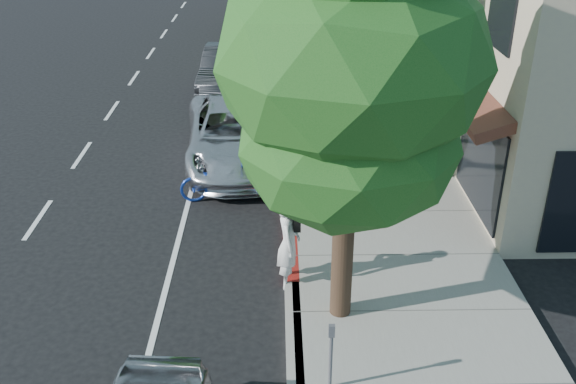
{
  "coord_description": "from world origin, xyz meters",
  "views": [
    {
      "loc": [
        -0.27,
        -11.92,
        7.72
      ],
      "look_at": [
        -0.05,
        0.72,
        1.35
      ],
      "focal_mm": 40.0,
      "sensor_mm": 36.0,
      "label": 1
    }
  ],
  "objects_px": {
    "street_tree_1": "(325,2)",
    "pedestrian": "(358,120)",
    "white_pickup": "(272,33)",
    "street_tree_0": "(351,67)",
    "dark_sedan": "(227,69)",
    "silver_suv": "(236,134)",
    "bicycle": "(220,180)",
    "dark_suv_far": "(253,21)",
    "cyclist": "(288,243)"
  },
  "relations": [
    {
      "from": "street_tree_0",
      "to": "cyclist",
      "type": "xyz_separation_m",
      "value": [
        -0.97,
        1.15,
        -3.95
      ]
    },
    {
      "from": "silver_suv",
      "to": "white_pickup",
      "type": "relative_size",
      "value": 1.03
    },
    {
      "from": "street_tree_0",
      "to": "pedestrian",
      "type": "distance_m",
      "value": 9.28
    },
    {
      "from": "cyclist",
      "to": "pedestrian",
      "type": "height_order",
      "value": "cyclist"
    },
    {
      "from": "dark_suv_far",
      "to": "pedestrian",
      "type": "bearing_deg",
      "value": -70.52
    },
    {
      "from": "street_tree_1",
      "to": "pedestrian",
      "type": "height_order",
      "value": "street_tree_1"
    },
    {
      "from": "white_pickup",
      "to": "dark_suv_far",
      "type": "distance_m",
      "value": 3.35
    },
    {
      "from": "white_pickup",
      "to": "bicycle",
      "type": "bearing_deg",
      "value": -100.07
    },
    {
      "from": "street_tree_0",
      "to": "cyclist",
      "type": "relative_size",
      "value": 4.01
    },
    {
      "from": "cyclist",
      "to": "pedestrian",
      "type": "bearing_deg",
      "value": -15.22
    },
    {
      "from": "street_tree_1",
      "to": "bicycle",
      "type": "xyz_separation_m",
      "value": [
        -2.65,
        -1.0,
        -4.29
      ]
    },
    {
      "from": "street_tree_0",
      "to": "dark_sedan",
      "type": "height_order",
      "value": "street_tree_0"
    },
    {
      "from": "cyclist",
      "to": "white_pickup",
      "type": "xyz_separation_m",
      "value": [
        -0.43,
        19.15,
        -0.13
      ]
    },
    {
      "from": "street_tree_1",
      "to": "cyclist",
      "type": "height_order",
      "value": "street_tree_1"
    },
    {
      "from": "street_tree_1",
      "to": "bicycle",
      "type": "bearing_deg",
      "value": -159.34
    },
    {
      "from": "silver_suv",
      "to": "street_tree_1",
      "type": "bearing_deg",
      "value": -37.23
    },
    {
      "from": "street_tree_0",
      "to": "bicycle",
      "type": "xyz_separation_m",
      "value": [
        -2.65,
        5.0,
        -4.38
      ]
    },
    {
      "from": "silver_suv",
      "to": "dark_sedan",
      "type": "relative_size",
      "value": 1.22
    },
    {
      "from": "bicycle",
      "to": "street_tree_1",
      "type": "bearing_deg",
      "value": -77.58
    },
    {
      "from": "street_tree_1",
      "to": "dark_sedan",
      "type": "xyz_separation_m",
      "value": [
        -3.1,
        8.38,
        -4.02
      ]
    },
    {
      "from": "street_tree_1",
      "to": "silver_suv",
      "type": "relative_size",
      "value": 1.28
    },
    {
      "from": "cyclist",
      "to": "dark_suv_far",
      "type": "xyz_separation_m",
      "value": [
        -1.41,
        22.35,
        -0.25
      ]
    },
    {
      "from": "silver_suv",
      "to": "white_pickup",
      "type": "distance_m",
      "value": 12.84
    },
    {
      "from": "bicycle",
      "to": "pedestrian",
      "type": "height_order",
      "value": "pedestrian"
    },
    {
      "from": "street_tree_1",
      "to": "bicycle",
      "type": "height_order",
      "value": "street_tree_1"
    },
    {
      "from": "silver_suv",
      "to": "pedestrian",
      "type": "relative_size",
      "value": 3.76
    },
    {
      "from": "street_tree_1",
      "to": "white_pickup",
      "type": "distance_m",
      "value": 14.91
    },
    {
      "from": "dark_sedan",
      "to": "dark_suv_far",
      "type": "bearing_deg",
      "value": 88.85
    },
    {
      "from": "cyclist",
      "to": "bicycle",
      "type": "relative_size",
      "value": 0.94
    },
    {
      "from": "street_tree_0",
      "to": "dark_sedan",
      "type": "relative_size",
      "value": 1.58
    },
    {
      "from": "street_tree_0",
      "to": "street_tree_1",
      "type": "bearing_deg",
      "value": 90.0
    },
    {
      "from": "cyclist",
      "to": "pedestrian",
      "type": "relative_size",
      "value": 1.22
    },
    {
      "from": "dark_sedan",
      "to": "white_pickup",
      "type": "distance_m",
      "value": 6.16
    },
    {
      "from": "cyclist",
      "to": "dark_sedan",
      "type": "distance_m",
      "value": 13.41
    },
    {
      "from": "bicycle",
      "to": "white_pickup",
      "type": "xyz_separation_m",
      "value": [
        1.25,
        15.3,
        0.3
      ]
    },
    {
      "from": "street_tree_1",
      "to": "street_tree_0",
      "type": "bearing_deg",
      "value": -90.0
    },
    {
      "from": "street_tree_1",
      "to": "silver_suv",
      "type": "height_order",
      "value": "street_tree_1"
    },
    {
      "from": "cyclist",
      "to": "dark_suv_far",
      "type": "height_order",
      "value": "cyclist"
    },
    {
      "from": "dark_sedan",
      "to": "pedestrian",
      "type": "bearing_deg",
      "value": -50.92
    },
    {
      "from": "pedestrian",
      "to": "dark_suv_far",
      "type": "bearing_deg",
      "value": -114.87
    },
    {
      "from": "bicycle",
      "to": "cyclist",
      "type": "bearing_deg",
      "value": -164.61
    },
    {
      "from": "street_tree_0",
      "to": "dark_suv_far",
      "type": "relative_size",
      "value": 1.84
    },
    {
      "from": "street_tree_0",
      "to": "dark_sedan",
      "type": "distance_m",
      "value": 15.27
    },
    {
      "from": "street_tree_1",
      "to": "dark_suv_far",
      "type": "relative_size",
      "value": 1.82
    },
    {
      "from": "dark_suv_far",
      "to": "pedestrian",
      "type": "relative_size",
      "value": 2.65
    },
    {
      "from": "bicycle",
      "to": "dark_suv_far",
      "type": "height_order",
      "value": "dark_suv_far"
    },
    {
      "from": "bicycle",
      "to": "dark_sedan",
      "type": "xyz_separation_m",
      "value": [
        -0.45,
        9.38,
        0.27
      ]
    },
    {
      "from": "cyclist",
      "to": "pedestrian",
      "type": "distance_m",
      "value": 7.49
    },
    {
      "from": "cyclist",
      "to": "white_pickup",
      "type": "relative_size",
      "value": 0.33
    },
    {
      "from": "street_tree_1",
      "to": "pedestrian",
      "type": "xyz_separation_m",
      "value": [
        1.27,
        2.29,
        -3.88
      ]
    }
  ]
}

